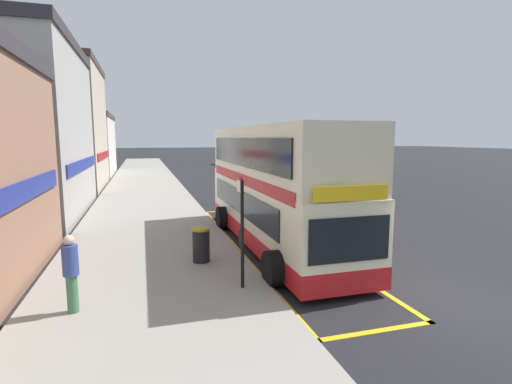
% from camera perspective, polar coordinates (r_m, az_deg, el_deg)
% --- Properties ---
extents(ground_plane, '(260.00, 260.00, 0.00)m').
position_cam_1_polar(ground_plane, '(39.74, -6.07, 2.16)').
color(ground_plane, black).
extents(pavement_near, '(6.00, 76.00, 0.14)m').
position_cam_1_polar(pavement_near, '(39.09, -16.22, 1.89)').
color(pavement_near, gray).
rests_on(pavement_near, ground).
extents(double_decker_bus, '(3.17, 11.02, 4.40)m').
position_cam_1_polar(double_decker_bus, '(14.32, 2.69, 0.22)').
color(double_decker_bus, beige).
rests_on(double_decker_bus, ground).
extents(bus_bay_markings, '(2.87, 14.15, 0.01)m').
position_cam_1_polar(bus_bay_markings, '(14.80, 2.10, -7.66)').
color(bus_bay_markings, gold).
rests_on(bus_bay_markings, ground).
extents(bus_stop_sign, '(0.09, 0.51, 2.88)m').
position_cam_1_polar(bus_stop_sign, '(9.91, -2.16, -4.76)').
color(bus_stop_sign, black).
rests_on(bus_stop_sign, pavement_near).
extents(terrace_mid, '(7.60, 10.66, 10.81)m').
position_cam_1_polar(terrace_mid, '(34.61, -28.15, 8.65)').
color(terrace_mid, beige).
rests_on(terrace_mid, ground).
extents(terrace_annex, '(7.61, 11.11, 7.50)m').
position_cam_1_polar(terrace_annex, '(45.85, -25.17, 6.37)').
color(terrace_annex, silver).
rests_on(terrace_annex, ground).
extents(parked_car_silver_ahead, '(2.09, 4.20, 1.62)m').
position_cam_1_polar(parked_car_silver_ahead, '(58.71, -4.75, 4.83)').
color(parked_car_silver_ahead, '#B2B5BA').
rests_on(parked_car_silver_ahead, ground).
extents(parked_car_grey_across, '(2.09, 4.20, 1.62)m').
position_cam_1_polar(parked_car_grey_across, '(40.04, -2.49, 3.39)').
color(parked_car_grey_across, slate).
rests_on(parked_car_grey_across, ground).
extents(pedestrian_waiting_near_sign, '(0.34, 0.34, 1.77)m').
position_cam_1_polar(pedestrian_waiting_near_sign, '(9.56, -25.74, -10.42)').
color(pedestrian_waiting_near_sign, '#3F724C').
rests_on(pedestrian_waiting_near_sign, pavement_near).
extents(litter_bin, '(0.56, 0.56, 1.09)m').
position_cam_1_polar(litter_bin, '(12.29, -8.14, -7.71)').
color(litter_bin, black).
rests_on(litter_bin, pavement_near).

